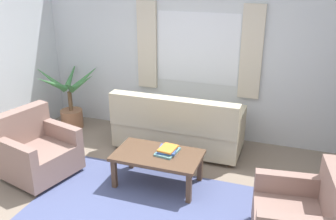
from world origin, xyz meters
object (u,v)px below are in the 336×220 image
object	(u,v)px
armchair_left	(36,151)
book_stack_on_table	(168,150)
couch	(178,128)
armchair_right	(303,220)
potted_plant	(70,102)
coffee_table	(158,158)

from	to	relation	value
armchair_left	book_stack_on_table	xyz separation A→B (m)	(1.72, 0.38, 0.12)
couch	book_stack_on_table	xyz separation A→B (m)	(0.17, -0.93, 0.11)
book_stack_on_table	couch	bearing A→B (deg)	100.18
armchair_left	armchair_right	size ratio (longest dim) A/B	1.08
potted_plant	couch	bearing A→B (deg)	-5.49
armchair_left	coffee_table	size ratio (longest dim) A/B	0.92
armchair_left	book_stack_on_table	bearing A→B (deg)	-63.22
armchair_right	coffee_table	size ratio (longest dim) A/B	0.85
armchair_left	book_stack_on_table	world-z (taller)	armchair_left
couch	potted_plant	world-z (taller)	potted_plant
armchair_right	book_stack_on_table	distance (m)	1.79
armchair_right	coffee_table	xyz separation A→B (m)	(-1.75, 0.64, 0.03)
armchair_right	book_stack_on_table	world-z (taller)	armchair_right
armchair_left	coffee_table	xyz separation A→B (m)	(1.61, 0.31, 0.03)
armchair_right	coffee_table	world-z (taller)	armchair_right
armchair_left	potted_plant	distance (m)	1.57
coffee_table	armchair_right	bearing A→B (deg)	-20.26
couch	potted_plant	distance (m)	2.01
couch	coffee_table	size ratio (longest dim) A/B	1.73
coffee_table	armchair_left	bearing A→B (deg)	-169.20
armchair_right	book_stack_on_table	xyz separation A→B (m)	(-1.64, 0.72, 0.12)
coffee_table	book_stack_on_table	xyz separation A→B (m)	(0.11, 0.07, 0.09)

